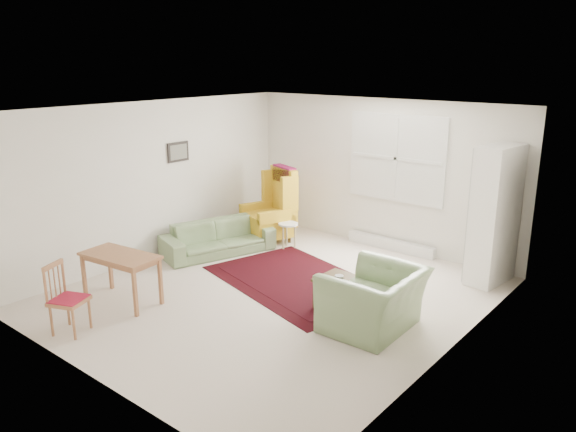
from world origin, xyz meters
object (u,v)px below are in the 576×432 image
Objects in this scene: sofa at (218,232)px; cabinet at (495,215)px; stool at (288,235)px; desk at (122,278)px; wingback_chair at (267,205)px; coffee_table at (339,293)px; desk_chair at (69,299)px; armchair at (374,294)px.

sofa is 0.92× the size of cabinet.
desk reaches higher than stool.
desk is (0.21, -3.15, -0.33)m from wingback_chair.
coffee_table is 2.49m from stool.
stool is (-2.03, 1.45, 0.01)m from coffee_table.
cabinet reaches higher than sofa.
desk is at bearing -66.72° from wingback_chair.
sofa is 1.20m from stool.
desk_chair is (0.47, -4.05, -0.23)m from wingback_chair.
desk is (-3.50, -3.79, -0.66)m from cabinet.
desk is (0.42, -2.14, -0.04)m from sofa.
sofa is at bearing -150.29° from cabinet.
stool is at bearing -18.82° from sofa.
armchair reaches higher than desk.
sofa is at bearing -10.48° from desk_chair.
wingback_chair is 0.68m from stool.
stool is 0.22× the size of cabinet.
wingback_chair is at bearing -163.32° from cabinet.
desk_chair is (-2.07, -2.53, 0.21)m from coffee_table.
cabinet is at bearing -48.52° from sofa.
armchair is at bearing 25.76° from desk.
armchair is 1.33× the size of desk_chair.
cabinet is at bearing 61.65° from coffee_table.
wingback_chair is 2.96× the size of stool.
armchair reaches higher than coffee_table.
sofa is 1.07m from wingback_chair.
wingback_chair is at bearing 149.25° from coffee_table.
sofa is 3.12m from desk_chair.
armchair is 3.57m from desk_chair.
cabinet is 5.20m from desk.
coffee_table is 3.28m from desk_chair.
desk_chair is (-0.04, -3.99, 0.20)m from stool.
cabinet is 5.72m from desk_chair.
desk_chair reaches higher than sofa.
desk is (-0.31, -3.09, 0.11)m from stool.
desk_chair is at bearing -73.57° from desk.
stool is (0.52, -0.06, -0.44)m from wingback_chair.
desk_chair is at bearing -129.24° from coffee_table.
armchair is 0.86× the size of wingback_chair.
cabinet reaches higher than coffee_table.
coffee_table is (-0.63, 0.20, -0.23)m from armchair.
stool reaches higher than coffee_table.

